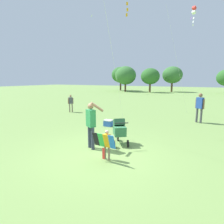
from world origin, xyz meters
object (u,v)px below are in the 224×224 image
(stroller, at_px, (119,129))
(kite_orange_delta, at_px, (194,12))
(child_with_butterfly_kite, at_px, (106,142))
(person_couple_left, at_px, (200,106))
(cooler_box, at_px, (108,123))
(person_adult_flyer, at_px, (91,122))
(person_sitting_far, at_px, (71,102))

(stroller, bearing_deg, kite_orange_delta, 79.83)
(kite_orange_delta, bearing_deg, child_with_butterfly_kite, -97.14)
(person_couple_left, bearing_deg, cooler_box, -143.43)
(person_adult_flyer, bearing_deg, cooler_box, 108.23)
(kite_orange_delta, bearing_deg, person_couple_left, -72.17)
(kite_orange_delta, distance_m, cooler_box, 9.96)
(child_with_butterfly_kite, xyz_separation_m, person_sitting_far, (-6.73, 6.37, 0.19))
(kite_orange_delta, xyz_separation_m, person_couple_left, (1.00, -3.12, -6.10))
(person_couple_left, bearing_deg, child_with_butterfly_kite, -107.93)
(stroller, bearing_deg, person_couple_left, 65.09)
(person_adult_flyer, height_order, kite_orange_delta, kite_orange_delta)
(child_with_butterfly_kite, relative_size, person_couple_left, 0.56)
(stroller, bearing_deg, cooler_box, 127.64)
(child_with_butterfly_kite, relative_size, stroller, 0.92)
(person_adult_flyer, xyz_separation_m, person_sitting_far, (-5.74, 5.74, -0.23))
(child_with_butterfly_kite, height_order, cooler_box, child_with_butterfly_kite)
(person_couple_left, height_order, cooler_box, person_couple_left)
(child_with_butterfly_kite, relative_size, kite_orange_delta, 0.13)
(person_couple_left, distance_m, cooler_box, 5.44)
(child_with_butterfly_kite, height_order, kite_orange_delta, kite_orange_delta)
(kite_orange_delta, height_order, person_couple_left, kite_orange_delta)
(kite_orange_delta, bearing_deg, person_sitting_far, -154.66)
(child_with_butterfly_kite, height_order, person_couple_left, person_couple_left)
(stroller, xyz_separation_m, kite_orange_delta, (1.55, 8.61, 6.51))
(stroller, relative_size, cooler_box, 2.35)
(person_adult_flyer, xyz_separation_m, stroller, (0.71, 0.91, -0.41))
(stroller, bearing_deg, person_adult_flyer, -127.82)
(person_sitting_far, relative_size, person_couple_left, 0.77)
(child_with_butterfly_kite, xyz_separation_m, kite_orange_delta, (1.27, 10.16, 6.53))
(child_with_butterfly_kite, xyz_separation_m, stroller, (-0.27, 1.55, 0.01))
(person_sitting_far, bearing_deg, stroller, -36.78)
(stroller, relative_size, person_couple_left, 0.61)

